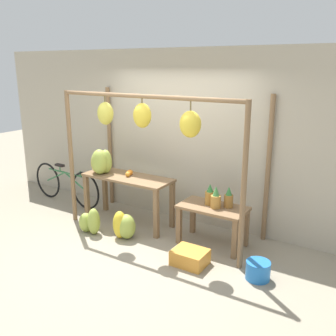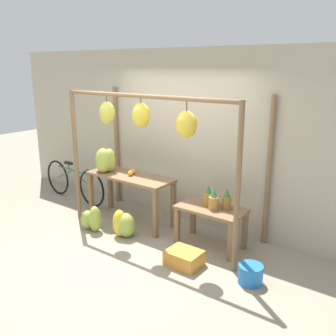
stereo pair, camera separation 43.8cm
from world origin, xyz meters
The scene contains 13 objects.
ground_plane centered at (0.00, 0.00, 0.00)m, with size 20.00×20.00×0.00m, color gray.
shop_wall_back centered at (0.00, 1.45, 1.40)m, with size 8.00×0.08×2.80m.
stall_awning centered at (0.04, 0.57, 1.59)m, with size 3.02×1.13×2.16m.
display_table_main centered at (-0.62, 0.78, 0.66)m, with size 1.51×0.56×0.81m.
display_table_side centered at (0.89, 0.80, 0.47)m, with size 0.97×0.53×0.59m.
banana_pile_on_table centered at (-1.10, 0.71, 0.99)m, with size 0.42×0.43×0.41m.
orange_pile centered at (-0.63, 0.82, 0.85)m, with size 0.13×0.18×0.09m.
pineapple_cluster centered at (0.94, 0.83, 0.72)m, with size 0.41×0.25×0.32m.
banana_pile_ground_left centered at (-0.88, 0.15, 0.19)m, with size 0.44×0.28×0.42m.
banana_pile_ground_right centered at (-0.33, 0.28, 0.20)m, with size 0.43×0.37×0.43m.
fruit_crate_white centered at (0.89, 0.13, 0.10)m, with size 0.44×0.36×0.20m.
blue_bucket centered at (1.76, 0.26, 0.12)m, with size 0.30×0.30×0.23m.
parked_bicycle centered at (-2.20, 0.90, 0.37)m, with size 1.78×0.16×0.74m.
Camera 2 is at (3.34, -3.53, 2.54)m, focal length 40.00 mm.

